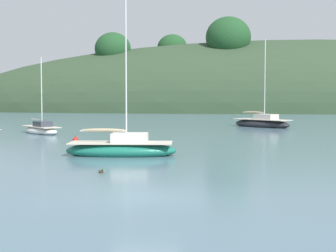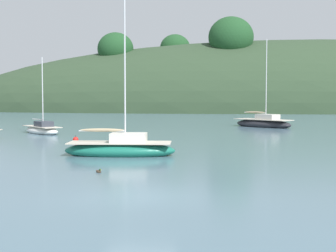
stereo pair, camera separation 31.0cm
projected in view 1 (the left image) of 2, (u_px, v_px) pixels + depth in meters
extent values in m
plane|color=slate|center=(144.00, 196.00, 18.07)|extent=(400.00, 400.00, 0.00)
ellipsoid|color=#2D422B|center=(302.00, 111.00, 106.27)|extent=(150.00, 36.00, 29.19)
ellipsoid|color=#1E4723|center=(172.00, 48.00, 109.74)|extent=(6.47, 5.88, 5.88)
ellipsoid|color=#1E4723|center=(113.00, 49.00, 103.04)|extent=(7.26, 6.60, 6.60)
ellipsoid|color=#1E4723|center=(228.00, 37.00, 99.52)|extent=(8.79, 7.99, 7.99)
ellipsoid|color=white|center=(41.00, 131.00, 46.15)|extent=(4.91, 5.25, 0.86)
cube|color=beige|center=(41.00, 127.00, 46.12)|extent=(4.52, 4.83, 0.06)
cube|color=#333842|center=(43.00, 124.00, 45.77)|extent=(2.02, 2.08, 0.50)
cylinder|color=silver|center=(42.00, 92.00, 45.72)|extent=(0.09, 0.09, 6.22)
cylinder|color=silver|center=(37.00, 119.00, 46.75)|extent=(1.54, 1.75, 0.07)
ellipsoid|color=#232328|center=(262.00, 124.00, 55.17)|extent=(6.62, 6.53, 1.11)
cube|color=beige|center=(262.00, 119.00, 55.14)|extent=(6.09, 6.01, 0.06)
cube|color=beige|center=(266.00, 117.00, 54.72)|extent=(2.66, 2.65, 0.59)
cylinder|color=silver|center=(265.00, 80.00, 54.61)|extent=(0.09, 0.09, 8.58)
cylinder|color=silver|center=(253.00, 113.00, 55.90)|extent=(2.14, 2.08, 0.07)
ellipsoid|color=tan|center=(253.00, 112.00, 55.90)|extent=(2.15, 2.09, 0.20)
ellipsoid|color=#196B56|center=(121.00, 151.00, 29.81)|extent=(6.49, 2.25, 1.04)
cube|color=beige|center=(121.00, 143.00, 29.78)|extent=(5.97, 2.07, 0.06)
cube|color=silver|center=(130.00, 138.00, 29.74)|extent=(2.08, 1.45, 0.56)
cylinder|color=silver|center=(126.00, 68.00, 29.49)|extent=(0.09, 0.09, 8.62)
cylinder|color=silver|center=(103.00, 131.00, 29.77)|extent=(2.72, 0.09, 0.07)
ellipsoid|color=tan|center=(103.00, 130.00, 29.76)|extent=(2.61, 0.22, 0.20)
sphere|color=red|center=(75.00, 140.00, 38.63)|extent=(0.44, 0.44, 0.44)
cylinder|color=black|center=(75.00, 136.00, 38.61)|extent=(0.04, 0.04, 0.10)
ellipsoid|color=#473828|center=(101.00, 172.00, 23.34)|extent=(0.35, 0.38, 0.16)
sphere|color=#1E4723|center=(103.00, 170.00, 23.22)|extent=(0.09, 0.09, 0.09)
cone|color=gold|center=(103.00, 170.00, 23.17)|extent=(0.06, 0.06, 0.04)
cone|color=#473828|center=(100.00, 171.00, 23.47)|extent=(0.10, 0.10, 0.08)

